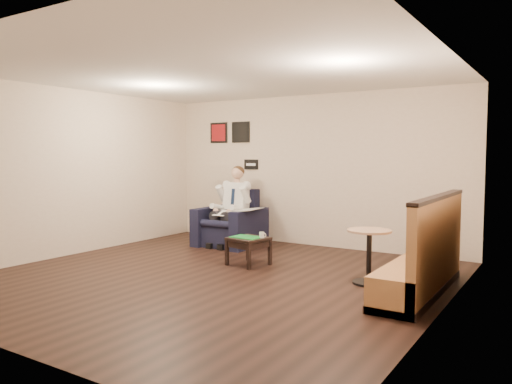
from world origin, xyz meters
The scene contains 18 objects.
ground centered at (0.00, 0.00, 0.00)m, with size 6.00×6.00×0.00m, color black.
wall_back centered at (0.00, 3.00, 1.40)m, with size 6.00×0.02×2.80m, color beige.
wall_left centered at (-3.00, 0.00, 1.40)m, with size 0.02×6.00×2.80m, color beige.
wall_right centered at (3.00, 0.00, 1.40)m, with size 0.02×6.00×2.80m, color beige.
ceiling centered at (0.00, 0.00, 2.80)m, with size 6.00×6.00×0.02m, color white.
seating_sign centered at (-1.30, 2.98, 1.50)m, with size 0.32×0.02×0.20m, color black.
art_print_left centered at (-2.10, 2.98, 2.15)m, with size 0.42×0.03×0.42m, color maroon.
art_print_right centered at (-1.55, 2.98, 2.15)m, with size 0.42×0.03×0.42m, color black.
armchair centered at (-1.23, 2.15, 0.52)m, with size 1.07×1.07×1.04m, color black.
seated_man centered at (-1.23, 2.01, 0.71)m, with size 0.68×1.01×1.42m, color silver, non-canonical shape.
lap_papers centered at (-1.23, 1.90, 0.64)m, with size 0.24×0.34×0.01m, color white.
newspaper centered at (-0.80, 2.04, 0.70)m, with size 0.45×0.56×0.01m, color silver.
side_table centered at (-0.02, 0.93, 0.21)m, with size 0.52×0.52×0.43m, color black.
green_folder centered at (-0.05, 0.91, 0.43)m, with size 0.43×0.30×0.01m, color green.
coffee_mug centered at (0.17, 1.01, 0.47)m, with size 0.08×0.08×0.09m, color white.
smartphone centered at (0.06, 1.07, 0.43)m, with size 0.13×0.07×0.01m, color black.
banquette centered at (2.59, 0.76, 0.59)m, with size 0.55×2.32×1.19m, color #A97141.
cafe_table centered at (1.93, 0.84, 0.36)m, with size 0.58×0.58×0.72m, color #A57A59.
Camera 1 is at (4.13, -5.40, 1.69)m, focal length 35.00 mm.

